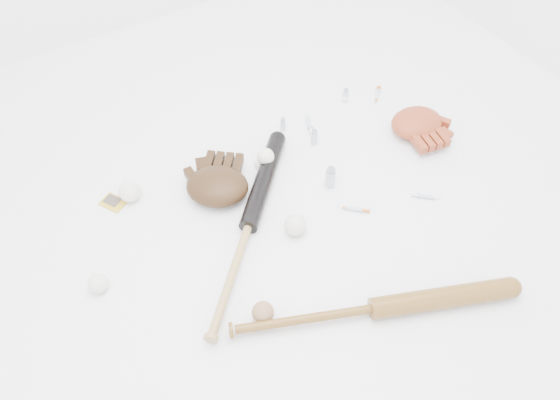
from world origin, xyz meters
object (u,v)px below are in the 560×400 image
bat_dark (249,225)px  bat_wood (374,308)px  pedestal (266,166)px  glove_dark (217,186)px

bat_dark → bat_wood: (0.18, -0.50, 0.00)m
bat_dark → bat_wood: bat_wood is taller
bat_wood → pedestal: size_ratio=14.40×
bat_dark → pedestal: (0.21, 0.23, -0.02)m
glove_dark → bat_wood: bearing=-35.6°
glove_dark → pedestal: size_ratio=4.12×
bat_dark → pedestal: bearing=2.7°
glove_dark → bat_dark: bearing=-46.9°
glove_dark → pedestal: bearing=44.0°
bat_wood → pedestal: (0.03, 0.73, -0.02)m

